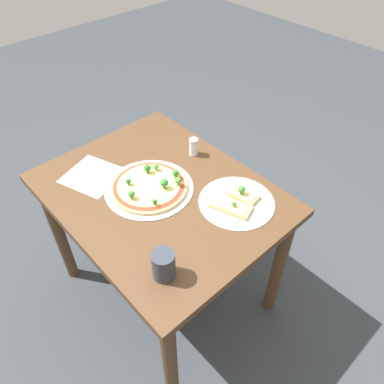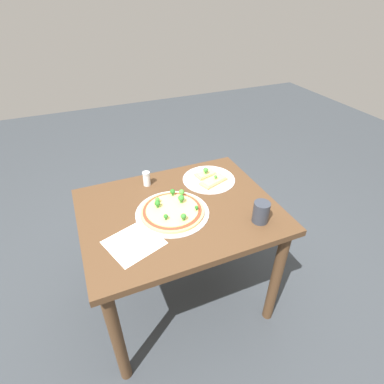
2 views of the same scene
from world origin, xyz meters
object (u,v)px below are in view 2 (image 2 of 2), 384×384
drinking_cup (261,212)px  condiment_shaker (147,179)px  pizza_tray_whole (172,211)px  pizza_tray_slice (209,178)px  dining_table (179,225)px

drinking_cup → condiment_shaker: drinking_cup is taller
pizza_tray_whole → drinking_cup: (-0.38, 0.23, 0.04)m
pizza_tray_whole → pizza_tray_slice: (-0.31, -0.21, -0.00)m
pizza_tray_whole → condiment_shaker: size_ratio=4.45×
dining_table → pizza_tray_whole: pizza_tray_whole is taller
condiment_shaker → pizza_tray_whole: bearing=99.4°
dining_table → drinking_cup: bearing=143.6°
pizza_tray_whole → pizza_tray_slice: size_ratio=1.21×
pizza_tray_whole → condiment_shaker: 0.31m
drinking_cup → condiment_shaker: (0.43, -0.54, -0.01)m
pizza_tray_whole → pizza_tray_slice: pizza_tray_whole is taller
pizza_tray_slice → drinking_cup: bearing=98.9°
pizza_tray_whole → dining_table: bearing=-154.9°
pizza_tray_slice → condiment_shaker: (0.36, -0.09, 0.03)m
dining_table → pizza_tray_slice: bearing=-144.8°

